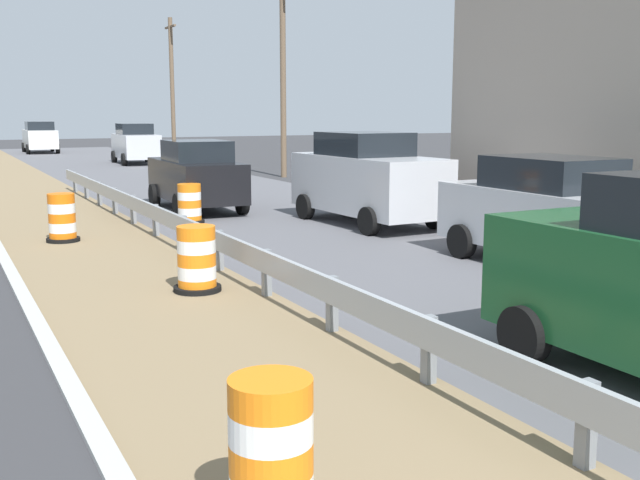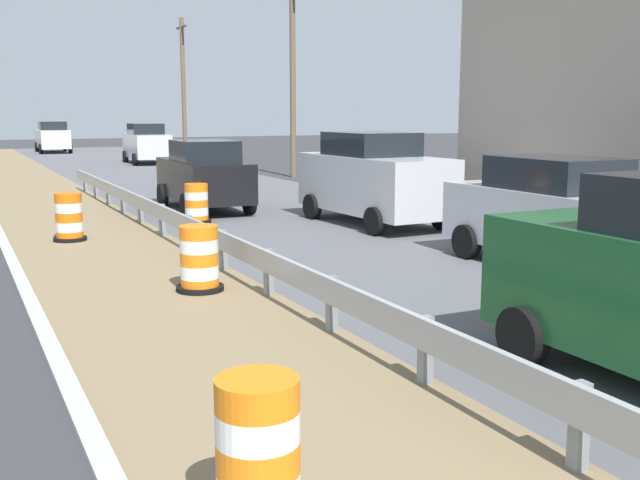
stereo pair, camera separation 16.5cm
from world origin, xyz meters
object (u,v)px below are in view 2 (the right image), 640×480
(car_trailing_near_lane, at_px, (147,144))
(car_mid_far_lane, at_px, (561,214))
(car_lead_near_lane, at_px, (53,137))
(utility_pole_mid, at_px, (293,74))
(traffic_barrel_nearest, at_px, (258,464))
(traffic_barrel_mid, at_px, (69,219))
(utility_pole_far, at_px, (183,87))
(traffic_barrel_close, at_px, (199,262))
(traffic_barrel_far, at_px, (197,205))
(car_lead_far_lane, at_px, (204,175))
(car_distant_a, at_px, (374,179))

(car_trailing_near_lane, relative_size, car_mid_far_lane, 0.93)
(car_lead_near_lane, distance_m, utility_pole_mid, 25.86)
(traffic_barrel_nearest, xyz_separation_m, car_trailing_near_lane, (7.84, 35.61, 0.58))
(traffic_barrel_mid, distance_m, car_lead_near_lane, 37.33)
(car_trailing_near_lane, distance_m, utility_pole_far, 4.77)
(traffic_barrel_close, bearing_deg, car_mid_far_lane, -11.21)
(traffic_barrel_mid, distance_m, car_trailing_near_lane, 24.50)
(car_lead_near_lane, bearing_deg, traffic_barrel_far, 179.72)
(car_lead_far_lane, relative_size, utility_pole_mid, 0.53)
(car_distant_a, bearing_deg, traffic_barrel_nearest, -35.66)
(car_trailing_near_lane, bearing_deg, car_distant_a, 1.36)
(car_distant_a, bearing_deg, car_trailing_near_lane, 177.19)
(traffic_barrel_nearest, bearing_deg, utility_pole_far, 74.39)
(car_lead_near_lane, relative_size, car_lead_far_lane, 1.09)
(car_trailing_near_lane, bearing_deg, traffic_barrel_nearest, -10.45)
(traffic_barrel_far, bearing_deg, car_mid_far_lane, -63.78)
(utility_pole_mid, bearing_deg, car_lead_near_lane, 104.77)
(car_mid_far_lane, bearing_deg, car_trailing_near_lane, 179.87)
(car_lead_far_lane, height_order, car_distant_a, car_distant_a)
(traffic_barrel_mid, distance_m, car_lead_far_lane, 5.54)
(traffic_barrel_close, distance_m, car_lead_near_lane, 42.79)
(car_lead_near_lane, bearing_deg, car_trailing_near_lane, -166.05)
(traffic_barrel_mid, xyz_separation_m, car_mid_far_lane, (7.21, -6.79, 0.51))
(utility_pole_far, bearing_deg, traffic_barrel_far, -105.67)
(traffic_barrel_mid, xyz_separation_m, car_distant_a, (7.02, -0.74, 0.65))
(traffic_barrel_far, bearing_deg, car_lead_near_lane, 88.38)
(car_trailing_near_lane, distance_m, car_distant_a, 24.13)
(car_trailing_near_lane, bearing_deg, car_mid_far_lane, 1.83)
(traffic_barrel_mid, height_order, car_distant_a, car_distant_a)
(traffic_barrel_far, height_order, utility_pole_far, utility_pole_far)
(traffic_barrel_close, relative_size, car_trailing_near_lane, 0.24)
(traffic_barrel_nearest, distance_m, car_lead_far_lane, 16.56)
(car_lead_near_lane, xyz_separation_m, car_trailing_near_lane, (3.06, -13.70, 0.01))
(utility_pole_mid, bearing_deg, traffic_barrel_mid, -131.23)
(traffic_barrel_far, distance_m, car_lead_far_lane, 2.55)
(car_lead_near_lane, xyz_separation_m, car_mid_far_lane, (2.99, -43.88, -0.07))
(traffic_barrel_nearest, relative_size, utility_pole_mid, 0.13)
(car_mid_far_lane, relative_size, car_distant_a, 1.00)
(traffic_barrel_nearest, height_order, traffic_barrel_mid, traffic_barrel_nearest)
(car_lead_far_lane, bearing_deg, car_distant_a, -144.53)
(car_trailing_near_lane, distance_m, car_mid_far_lane, 30.18)
(traffic_barrel_far, xyz_separation_m, utility_pole_far, (6.86, 24.45, 3.67))
(traffic_barrel_far, height_order, car_mid_far_lane, car_mid_far_lane)
(traffic_barrel_close, bearing_deg, traffic_barrel_far, 73.25)
(traffic_barrel_far, height_order, utility_pole_mid, utility_pole_mid)
(car_lead_far_lane, bearing_deg, traffic_barrel_far, 160.21)
(car_lead_far_lane, bearing_deg, car_trailing_near_lane, -6.82)
(traffic_barrel_close, xyz_separation_m, car_lead_near_lane, (3.10, 42.67, 0.59))
(car_trailing_near_lane, bearing_deg, utility_pole_far, 132.71)
(traffic_barrel_nearest, distance_m, traffic_barrel_far, 14.07)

